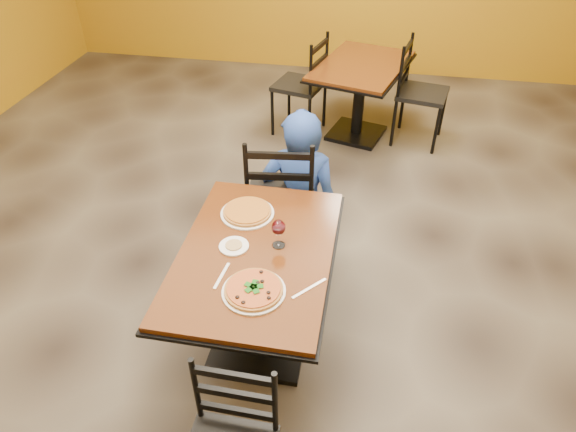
% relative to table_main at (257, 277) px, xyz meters
% --- Properties ---
extents(floor, '(7.00, 8.00, 0.01)m').
position_rel_table_main_xyz_m(floor, '(0.00, 0.50, -0.56)').
color(floor, black).
rests_on(floor, ground).
extents(table_main, '(0.83, 1.23, 0.75)m').
position_rel_table_main_xyz_m(table_main, '(0.00, 0.00, 0.00)').
color(table_main, '#582A0D').
rests_on(table_main, floor).
extents(table_second, '(1.04, 1.29, 0.75)m').
position_rel_table_main_xyz_m(table_second, '(0.38, 2.76, -0.00)').
color(table_second, '#582A0D').
rests_on(table_second, floor).
extents(chair_main_far, '(0.51, 0.51, 1.01)m').
position_rel_table_main_xyz_m(chair_main_far, '(-0.03, 0.89, -0.05)').
color(chair_main_far, black).
rests_on(chair_main_far, floor).
extents(chair_second_left, '(0.54, 0.54, 0.98)m').
position_rel_table_main_xyz_m(chair_second_left, '(-0.22, 2.76, -0.07)').
color(chair_second_left, black).
rests_on(chair_second_left, floor).
extents(chair_second_right, '(0.53, 0.53, 0.99)m').
position_rel_table_main_xyz_m(chair_second_right, '(0.98, 2.76, -0.06)').
color(chair_second_right, black).
rests_on(chair_second_right, floor).
extents(diner, '(0.56, 0.37, 1.10)m').
position_rel_table_main_xyz_m(diner, '(0.08, 0.99, -0.01)').
color(diner, '#1A4791').
rests_on(diner, floor).
extents(plate_main, '(0.31, 0.31, 0.01)m').
position_rel_table_main_xyz_m(plate_main, '(0.06, -0.29, 0.20)').
color(plate_main, white).
rests_on(plate_main, table_main).
extents(pizza_main, '(0.28, 0.28, 0.02)m').
position_rel_table_main_xyz_m(pizza_main, '(0.06, -0.29, 0.21)').
color(pizza_main, maroon).
rests_on(pizza_main, plate_main).
extents(plate_far, '(0.31, 0.31, 0.01)m').
position_rel_table_main_xyz_m(plate_far, '(-0.12, 0.30, 0.20)').
color(plate_far, white).
rests_on(plate_far, table_main).
extents(pizza_far, '(0.28, 0.28, 0.02)m').
position_rel_table_main_xyz_m(pizza_far, '(-0.12, 0.30, 0.21)').
color(pizza_far, '#B99223').
rests_on(pizza_far, plate_far).
extents(side_plate, '(0.16, 0.16, 0.01)m').
position_rel_table_main_xyz_m(side_plate, '(-0.12, 0.01, 0.20)').
color(side_plate, white).
rests_on(side_plate, table_main).
extents(dip, '(0.09, 0.09, 0.01)m').
position_rel_table_main_xyz_m(dip, '(-0.12, 0.01, 0.21)').
color(dip, '#A88652').
rests_on(dip, side_plate).
extents(wine_glass, '(0.08, 0.08, 0.18)m').
position_rel_table_main_xyz_m(wine_glass, '(0.11, 0.07, 0.28)').
color(wine_glass, white).
rests_on(wine_glass, table_main).
extents(fork, '(0.03, 0.19, 0.00)m').
position_rel_table_main_xyz_m(fork, '(-0.13, -0.21, 0.20)').
color(fork, silver).
rests_on(fork, table_main).
extents(knife, '(0.15, 0.17, 0.00)m').
position_rel_table_main_xyz_m(knife, '(0.32, -0.22, 0.20)').
color(knife, silver).
rests_on(knife, table_main).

